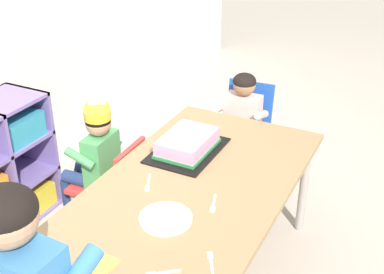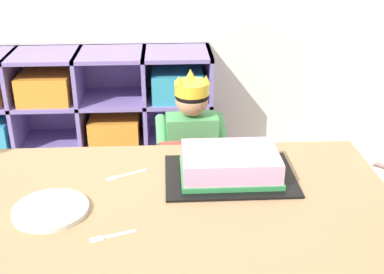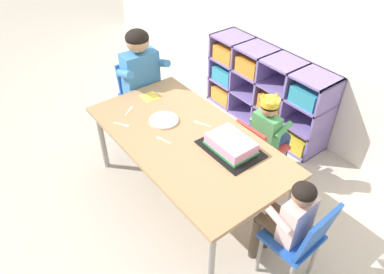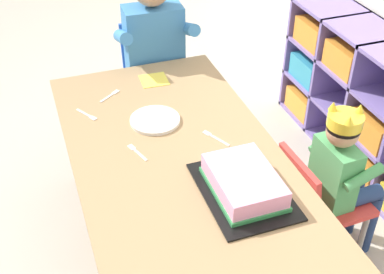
{
  "view_description": "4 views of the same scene",
  "coord_description": "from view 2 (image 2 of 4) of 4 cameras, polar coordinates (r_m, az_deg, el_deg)",
  "views": [
    {
      "loc": [
        -1.68,
        -0.86,
        1.86
      ],
      "look_at": [
        0.14,
        0.06,
        0.78
      ],
      "focal_mm": 47.7,
      "sensor_mm": 36.0,
      "label": 1
    },
    {
      "loc": [
        0.08,
        -1.24,
        1.4
      ],
      "look_at": [
        0.15,
        -0.02,
        0.83
      ],
      "focal_mm": 46.48,
      "sensor_mm": 36.0,
      "label": 2
    },
    {
      "loc": [
        1.6,
        -1.17,
        2.2
      ],
      "look_at": [
        0.12,
        -0.04,
        0.7
      ],
      "focal_mm": 34.11,
      "sensor_mm": 36.0,
      "label": 3
    },
    {
      "loc": [
        1.52,
        -0.47,
        1.87
      ],
      "look_at": [
        0.09,
        0.03,
        0.75
      ],
      "focal_mm": 48.01,
      "sensor_mm": 36.0,
      "label": 4
    }
  ],
  "objects": [
    {
      "name": "fork_scattered_mid_table",
      "position": [
        1.63,
        -7.79,
        -4.41
      ],
      "size": [
        0.13,
        0.08,
        0.0
      ],
      "rotation": [
        0.0,
        0.0,
        0.46
      ],
      "color": "white",
      "rests_on": "activity_table"
    },
    {
      "name": "fork_near_cake_tray",
      "position": [
        1.36,
        -9.39,
        -11.19
      ],
      "size": [
        0.12,
        0.05,
        0.0
      ],
      "rotation": [
        0.0,
        0.0,
        0.32
      ],
      "color": "white",
      "rests_on": "activity_table"
    },
    {
      "name": "activity_table",
      "position": [
        1.5,
        -5.88,
        -9.49
      ],
      "size": [
        1.53,
        0.81,
        0.6
      ],
      "color": "#A37F56",
      "rests_on": "ground"
    },
    {
      "name": "paper_plate_stack",
      "position": [
        1.49,
        -15.9,
        -8.03
      ],
      "size": [
        0.22,
        0.22,
        0.01
      ],
      "primitive_type": "cylinder",
      "color": "white",
      "rests_on": "activity_table"
    },
    {
      "name": "child_with_crown",
      "position": [
        2.11,
        -0.12,
        -0.37
      ],
      "size": [
        0.3,
        0.31,
        0.81
      ],
      "rotation": [
        0.0,
        0.0,
        3.18
      ],
      "color": "#4C9E5B",
      "rests_on": "ground"
    },
    {
      "name": "storage_cubby_shelf",
      "position": [
        2.71,
        -12.75,
        1.45
      ],
      "size": [
        1.35,
        0.33,
        0.74
      ],
      "color": "#7F6BB2",
      "rests_on": "ground"
    },
    {
      "name": "birthday_cake_on_tray",
      "position": [
        1.6,
        4.38,
        -3.37
      ],
      "size": [
        0.42,
        0.29,
        0.09
      ],
      "color": "black",
      "rests_on": "activity_table"
    },
    {
      "name": "classroom_chair_blue",
      "position": [
        2.08,
        0.14,
        -5.28
      ],
      "size": [
        0.32,
        0.36,
        0.6
      ],
      "rotation": [
        0.0,
        0.0,
        3.18
      ],
      "color": "red",
      "rests_on": "ground"
    }
  ]
}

